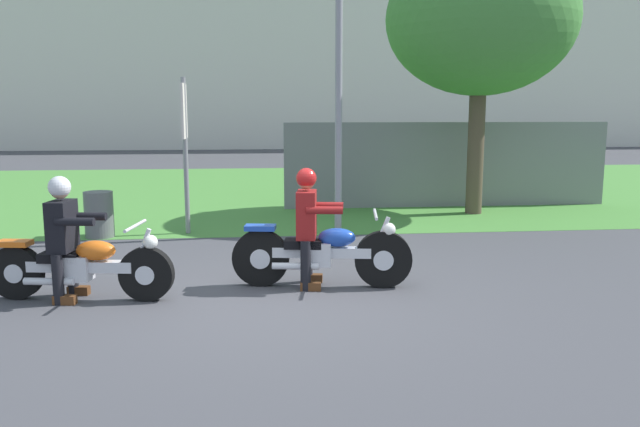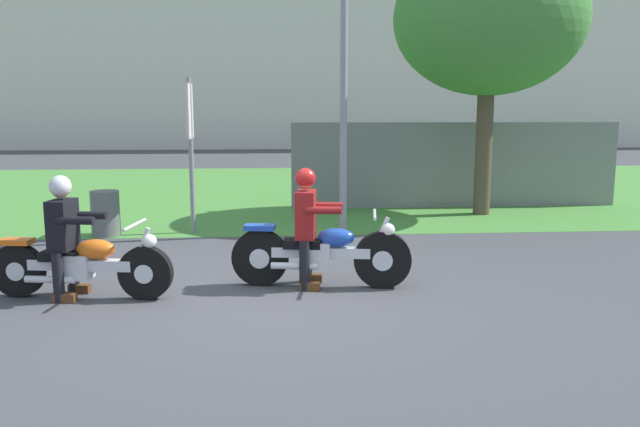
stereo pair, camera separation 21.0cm
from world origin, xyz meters
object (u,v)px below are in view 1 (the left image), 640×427
rider_lead (308,218)px  motorcycle_follow (81,267)px  streetlight_pole (346,3)px  tree_roadside (481,20)px  motorcycle_lead (322,253)px  trash_can (99,215)px  sign_banner (185,131)px  rider_follow (64,229)px

rider_lead → motorcycle_follow: 2.60m
motorcycle_follow → streetlight_pole: bearing=54.8°
tree_roadside → streetlight_pole: (-2.86, -1.68, 0.01)m
motorcycle_lead → motorcycle_follow: size_ratio=1.03×
trash_can → sign_banner: (1.41, 0.19, 1.35)m
tree_roadside → sign_banner: 6.07m
motorcycle_lead → rider_lead: (-0.17, 0.03, 0.42)m
motorcycle_lead → streetlight_pole: size_ratio=0.35×
motorcycle_lead → tree_roadside: tree_roadside is taller
motorcycle_lead → sign_banner: sign_banner is taller
tree_roadside → trash_can: 7.90m
rider_follow → trash_can: (-0.45, 3.53, -0.43)m
motorcycle_follow → sign_banner: 4.06m
motorcycle_follow → streetlight_pole: size_ratio=0.34×
motorcycle_follow → rider_follow: rider_follow is taller
streetlight_pole → sign_banner: size_ratio=2.35×
motorcycle_follow → tree_roadside: size_ratio=0.39×
tree_roadside → trash_can: bearing=-166.2°
motorcycle_lead → rider_follow: rider_follow is taller
trash_can → sign_banner: size_ratio=0.29×
motorcycle_follow → tree_roadside: 8.88m
rider_lead → trash_can: 4.57m
motorcycle_follow → rider_follow: (-0.17, 0.03, 0.43)m
streetlight_pole → trash_can: size_ratio=8.09×
motorcycle_lead → tree_roadside: 7.02m
trash_can → rider_follow: bearing=-82.7°
rider_lead → streetlight_pole: size_ratio=0.23×
streetlight_pole → trash_can: 5.30m
motorcycle_lead → tree_roadside: (3.60, 5.00, 3.36)m
tree_roadside → sign_banner: (-5.51, -1.52, -2.05)m
rider_lead → rider_follow: (-2.71, -0.26, -0.03)m
rider_follow → streetlight_pole: size_ratio=0.23×
rider_lead → motorcycle_lead: bearing=-0.8°
sign_banner → trash_can: bearing=-172.4°
rider_lead → sign_banner: (-1.75, 3.46, 0.89)m
rider_follow → rider_lead: bearing=14.2°
rider_follow → sign_banner: size_ratio=0.53×
rider_lead → tree_roadside: 6.90m
streetlight_pole → rider_lead: bearing=-105.3°
rider_follow → trash_can: bearing=106.1°
rider_lead → streetlight_pole: (0.90, 3.29, 2.95)m
tree_roadside → sign_banner: bearing=-164.6°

